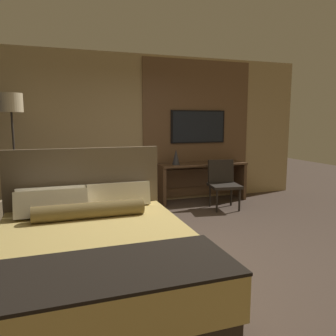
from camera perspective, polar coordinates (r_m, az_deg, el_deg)
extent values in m
plane|color=#4C3D33|center=(4.05, 1.65, -14.65)|extent=(16.00, 16.00, 0.00)
cube|color=tan|center=(6.24, -6.70, 6.57)|extent=(7.20, 0.06, 2.80)
cube|color=brown|center=(6.62, 5.13, 6.69)|extent=(2.25, 0.03, 2.70)
cube|color=#33281E|center=(3.22, -12.09, -19.08)|extent=(1.72, 2.13, 0.22)
cube|color=tan|center=(3.10, -12.25, -14.50)|extent=(1.77, 2.19, 0.34)
cube|color=black|center=(2.38, -10.31, -16.97)|extent=(1.79, 0.77, 0.02)
cube|color=brown|center=(4.11, -14.19, -5.38)|extent=(1.80, 0.08, 1.26)
cube|color=beige|center=(3.94, -19.57, -5.13)|extent=(0.74, 0.23, 0.31)
cube|color=beige|center=(4.00, -8.63, -4.55)|extent=(0.74, 0.23, 0.31)
cube|color=beige|center=(3.74, -19.60, -5.85)|extent=(0.74, 0.25, 0.32)
cylinder|color=brown|center=(3.57, -13.46, -7.18)|extent=(1.15, 0.17, 0.17)
cube|color=brown|center=(6.43, 6.01, 0.69)|extent=(1.75, 0.48, 0.03)
cube|color=brown|center=(6.19, -1.17, -3.10)|extent=(0.06, 0.43, 0.72)
cube|color=brown|center=(6.88, 12.37, -2.13)|extent=(0.06, 0.43, 0.72)
cube|color=brown|center=(6.68, 5.18, -1.67)|extent=(1.63, 0.02, 0.36)
cube|color=black|center=(6.59, 5.26, 7.17)|extent=(1.15, 0.04, 0.64)
cube|color=black|center=(6.57, 5.33, 7.17)|extent=(1.08, 0.01, 0.59)
cube|color=#28231E|center=(5.94, 9.83, -3.08)|extent=(0.58, 0.56, 0.05)
cube|color=#28231E|center=(6.10, 9.18, -0.53)|extent=(0.49, 0.17, 0.42)
cylinder|color=black|center=(5.74, 8.51, -5.73)|extent=(0.04, 0.04, 0.40)
cylinder|color=black|center=(5.89, 12.34, -5.48)|extent=(0.04, 0.04, 0.40)
cylinder|color=black|center=(6.11, 7.31, -4.87)|extent=(0.04, 0.04, 0.40)
cylinder|color=black|center=(6.24, 10.94, -4.66)|extent=(0.04, 0.04, 0.40)
cylinder|color=#282623|center=(5.69, -24.54, -8.45)|extent=(0.28, 0.28, 0.03)
cylinder|color=#332D28|center=(5.52, -25.07, 0.11)|extent=(0.03, 0.03, 1.74)
cylinder|color=beige|center=(5.48, -25.70, 10.22)|extent=(0.34, 0.34, 0.28)
cone|color=#333338|center=(6.18, 1.40, 1.95)|extent=(0.15, 0.15, 0.29)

